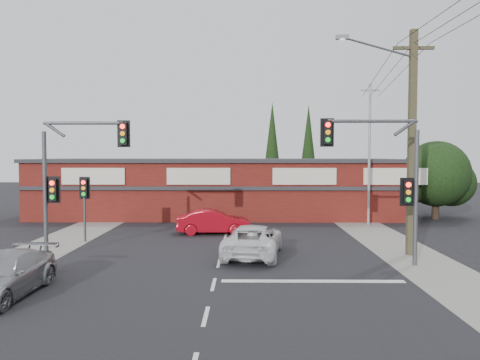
{
  "coord_description": "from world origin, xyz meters",
  "views": [
    {
      "loc": [
        1.1,
        -17.9,
        4.47
      ],
      "look_at": [
        0.86,
        3.0,
        3.38
      ],
      "focal_mm": 35.0,
      "sensor_mm": 36.0,
      "label": 1
    }
  ],
  "objects_px": {
    "white_suv": "(253,240)",
    "shop_building": "(217,187)",
    "utility_pole": "(409,135)",
    "red_sedan": "(214,222)",
    "silver_suv": "(3,275)"
  },
  "relations": [
    {
      "from": "white_suv",
      "to": "shop_building",
      "type": "xyz_separation_m",
      "value": [
        -2.46,
        14.24,
        1.43
      ]
    },
    {
      "from": "shop_building",
      "to": "white_suv",
      "type": "bearing_deg",
      "value": -80.21
    },
    {
      "from": "shop_building",
      "to": "utility_pole",
      "type": "bearing_deg",
      "value": -56.24
    },
    {
      "from": "red_sedan",
      "to": "shop_building",
      "type": "relative_size",
      "value": 0.15
    },
    {
      "from": "silver_suv",
      "to": "red_sedan",
      "type": "height_order",
      "value": "red_sedan"
    },
    {
      "from": "silver_suv",
      "to": "utility_pole",
      "type": "bearing_deg",
      "value": 25.02
    },
    {
      "from": "red_sedan",
      "to": "shop_building",
      "type": "height_order",
      "value": "shop_building"
    },
    {
      "from": "white_suv",
      "to": "silver_suv",
      "type": "relative_size",
      "value": 1.07
    },
    {
      "from": "white_suv",
      "to": "utility_pole",
      "type": "relative_size",
      "value": 0.5
    },
    {
      "from": "shop_building",
      "to": "utility_pole",
      "type": "distance_m",
      "value": 17.15
    },
    {
      "from": "white_suv",
      "to": "shop_building",
      "type": "distance_m",
      "value": 14.52
    },
    {
      "from": "white_suv",
      "to": "utility_pole",
      "type": "distance_m",
      "value": 8.35
    },
    {
      "from": "shop_building",
      "to": "utility_pole",
      "type": "height_order",
      "value": "utility_pole"
    },
    {
      "from": "red_sedan",
      "to": "shop_building",
      "type": "bearing_deg",
      "value": -1.38
    },
    {
      "from": "white_suv",
      "to": "silver_suv",
      "type": "distance_m",
      "value": 10.11
    }
  ]
}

